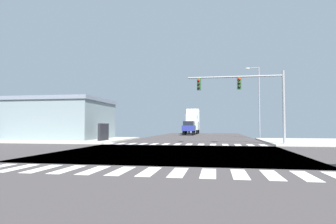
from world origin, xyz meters
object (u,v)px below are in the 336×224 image
object	(u,v)px
suv_nearside_1	(189,127)
box_truck_queued_1	(193,121)
bank_building	(40,119)
street_lamp	(257,96)
traffic_signal_mast	(244,90)

from	to	relation	value
suv_nearside_1	box_truck_queued_1	xyz separation A→B (m)	(-0.00, 8.07, 1.17)
suv_nearside_1	box_truck_queued_1	world-z (taller)	box_truck_queued_1
box_truck_queued_1	bank_building	bearing A→B (deg)	59.57
bank_building	suv_nearside_1	distance (m)	23.90
bank_building	box_truck_queued_1	xyz separation A→B (m)	(15.45, 26.29, 0.26)
suv_nearside_1	box_truck_queued_1	size ratio (longest dim) A/B	0.64
street_lamp	suv_nearside_1	xyz separation A→B (m)	(-9.71, 10.55, -3.95)
traffic_signal_mast	street_lamp	distance (m)	13.63
suv_nearside_1	street_lamp	bearing A→B (deg)	132.62
street_lamp	bank_building	size ratio (longest dim) A/B	0.54
traffic_signal_mast	box_truck_queued_1	size ratio (longest dim) A/B	1.09
bank_building	box_truck_queued_1	bearing A→B (deg)	59.57
bank_building	suv_nearside_1	bearing A→B (deg)	49.71
traffic_signal_mast	bank_building	xyz separation A→B (m)	(-22.23, 5.63, -2.22)
bank_building	suv_nearside_1	size ratio (longest dim) A/B	3.67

